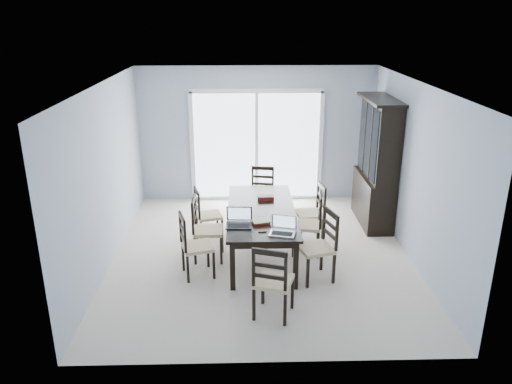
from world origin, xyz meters
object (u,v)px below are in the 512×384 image
dining_table (261,215)px  laptop_dark (239,222)px  cell_phone (262,231)px  chair_right_mid (313,217)px  chair_left_far (203,209)px  china_hutch (377,164)px  chair_left_near (191,239)px  laptop_silver (282,230)px  chair_left_mid (202,222)px  chair_right_near (322,238)px  chair_end_near (272,275)px  chair_end_far (262,188)px  hot_tub (215,163)px  chair_right_far (315,206)px  game_box (266,198)px

dining_table → laptop_dark: bearing=-119.1°
cell_phone → chair_right_mid: bearing=41.3°
chair_left_far → china_hutch: bearing=87.4°
chair_left_far → cell_phone: bearing=17.8°
chair_left_near → laptop_silver: size_ratio=2.78×
dining_table → chair_right_mid: chair_right_mid is taller
laptop_dark → chair_left_mid: bearing=139.8°
chair_right_near → chair_end_near: bearing=125.7°
dining_table → laptop_silver: 0.92m
chair_end_far → laptop_silver: 2.39m
cell_phone → hot_tub: hot_tub is taller
chair_left_near → laptop_dark: chair_left_near is taller
chair_left_far → chair_end_near: chair_end_near is taller
chair_left_near → chair_left_mid: 0.54m
chair_right_mid → hot_tub: bearing=33.0°
dining_table → chair_right_far: size_ratio=2.05×
chair_left_near → chair_right_far: size_ratio=1.00×
chair_right_near → chair_end_near: (-0.75, -0.98, -0.01)m
china_hutch → hot_tub: size_ratio=1.25×
laptop_silver → chair_right_mid: bearing=75.0°
chair_left_near → china_hutch: bearing=105.3°
chair_right_mid → laptop_dark: 1.33m
chair_left_near → laptop_silver: (1.25, -0.27, 0.24)m
chair_end_far → cell_phone: 2.29m
chair_left_near → laptop_dark: size_ratio=2.91×
chair_left_far → laptop_dark: (0.58, -1.18, 0.27)m
chair_right_far → laptop_silver: size_ratio=2.78×
chair_right_mid → chair_end_near: (-0.73, -1.77, 0.01)m
dining_table → laptop_dark: laptop_dark is taller
chair_end_far → game_box: size_ratio=4.23×
china_hutch → chair_end_near: 3.57m
game_box → hot_tub: size_ratio=0.15×
game_box → chair_right_near: bearing=-57.2°
chair_end_far → game_box: chair_end_far is taller
dining_table → chair_end_far: bearing=87.4°
chair_right_mid → hot_tub: chair_right_mid is taller
chair_right_mid → china_hutch: bearing=-39.3°
chair_right_far → game_box: (-0.80, -0.18, 0.21)m
chair_left_far → chair_end_far: size_ratio=0.94×
laptop_silver → game_box: 1.31m
chair_left_mid → chair_left_near: bearing=-12.1°
dining_table → chair_right_near: bearing=-41.3°
laptop_dark → laptop_silver: laptop_dark is taller
game_box → hot_tub: (-0.96, 3.10, -0.35)m
chair_left_near → chair_right_far: (1.89, 1.21, -0.00)m
chair_end_far → hot_tub: (-0.95, 2.03, -0.14)m
china_hutch → cell_phone: (-2.04, -2.03, -0.32)m
chair_end_far → chair_left_mid: bearing=68.2°
chair_left_far → cell_phone: 1.65m
cell_phone → hot_tub: (-0.86, 4.30, -0.33)m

